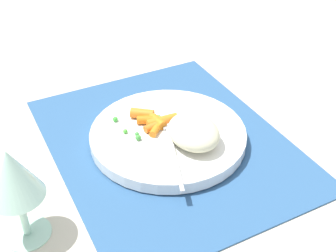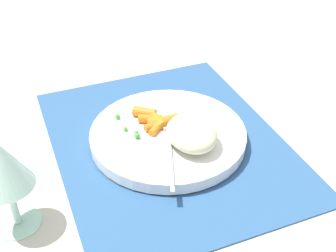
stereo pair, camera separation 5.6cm
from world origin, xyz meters
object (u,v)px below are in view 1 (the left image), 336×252
at_px(wine_glass, 12,177).
at_px(plate, 168,135).
at_px(carrot_portion, 154,120).
at_px(fork, 171,141).
at_px(rice_mound, 194,132).

bearing_deg(wine_glass, plate, -70.91).
height_order(plate, wine_glass, wine_glass).
height_order(carrot_portion, wine_glass, wine_glass).
bearing_deg(fork, plate, -19.40).
bearing_deg(carrot_portion, fork, -178.08).
xyz_separation_m(plate, wine_glass, (-0.09, 0.26, 0.09)).
height_order(plate, rice_mound, rice_mound).
height_order(carrot_portion, fork, carrot_portion).
bearing_deg(fork, carrot_portion, 1.92).
bearing_deg(fork, wine_glass, 103.38).
distance_m(plate, carrot_portion, 0.04).
xyz_separation_m(rice_mound, wine_glass, (-0.04, 0.28, 0.06)).
distance_m(plate, wine_glass, 0.29).
distance_m(plate, rice_mound, 0.06).
bearing_deg(carrot_portion, rice_mound, -155.26).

